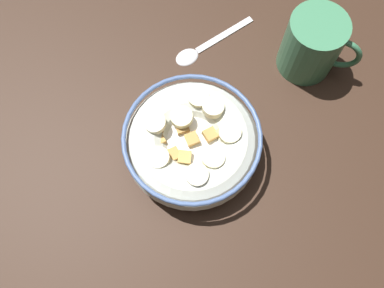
% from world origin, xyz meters
% --- Properties ---
extents(ground_plane, '(1.17, 1.17, 0.02)m').
position_xyz_m(ground_plane, '(0.00, 0.00, -0.01)').
color(ground_plane, '#332116').
extents(cereal_bowl, '(0.18, 0.18, 0.07)m').
position_xyz_m(cereal_bowl, '(-0.00, 0.00, 0.03)').
color(cereal_bowl, beige).
rests_on(cereal_bowl, ground_plane).
extents(spoon, '(0.10, 0.13, 0.01)m').
position_xyz_m(spoon, '(-0.05, 0.16, 0.00)').
color(spoon, silver).
rests_on(spoon, ground_plane).
extents(coffee_mug, '(0.11, 0.08, 0.09)m').
position_xyz_m(coffee_mug, '(0.11, 0.19, 0.05)').
color(coffee_mug, '#3F7F59').
rests_on(coffee_mug, ground_plane).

